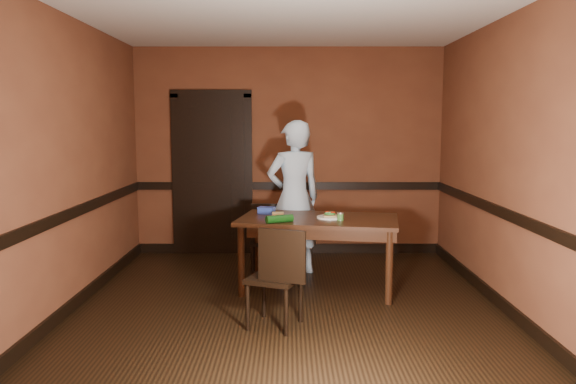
{
  "coord_description": "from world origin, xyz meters",
  "views": [
    {
      "loc": [
        0.01,
        -5.11,
        1.72
      ],
      "look_at": [
        0.0,
        0.35,
        1.05
      ],
      "focal_mm": 35.0,
      "sensor_mm": 36.0,
      "label": 1
    }
  ],
  "objects_px": {
    "chair_near": "(274,276)",
    "food_tub": "(266,210)",
    "chair_far": "(267,240)",
    "person": "(294,198)",
    "cheese_saucer": "(278,215)",
    "dining_table": "(318,254)",
    "sauce_jar": "(340,216)",
    "sandwich_plate": "(330,216)"
  },
  "relations": [
    {
      "from": "chair_far",
      "to": "chair_near",
      "type": "relative_size",
      "value": 0.92
    },
    {
      "from": "chair_near",
      "to": "food_tub",
      "type": "xyz_separation_m",
      "value": [
        -0.12,
        1.33,
        0.36
      ]
    },
    {
      "from": "person",
      "to": "sauce_jar",
      "type": "xyz_separation_m",
      "value": [
        0.46,
        -0.81,
        -0.08
      ]
    },
    {
      "from": "cheese_saucer",
      "to": "dining_table",
      "type": "bearing_deg",
      "value": -7.04
    },
    {
      "from": "dining_table",
      "to": "sauce_jar",
      "type": "distance_m",
      "value": 0.49
    },
    {
      "from": "chair_near",
      "to": "cheese_saucer",
      "type": "bearing_deg",
      "value": -69.54
    },
    {
      "from": "chair_near",
      "to": "sandwich_plate",
      "type": "bearing_deg",
      "value": -96.26
    },
    {
      "from": "chair_near",
      "to": "food_tub",
      "type": "relative_size",
      "value": 4.29
    },
    {
      "from": "sauce_jar",
      "to": "food_tub",
      "type": "bearing_deg",
      "value": 151.68
    },
    {
      "from": "person",
      "to": "cheese_saucer",
      "type": "height_order",
      "value": "person"
    },
    {
      "from": "chair_far",
      "to": "food_tub",
      "type": "distance_m",
      "value": 0.5
    },
    {
      "from": "chair_far",
      "to": "chair_near",
      "type": "bearing_deg",
      "value": -85.16
    },
    {
      "from": "cheese_saucer",
      "to": "chair_far",
      "type": "bearing_deg",
      "value": 105.19
    },
    {
      "from": "person",
      "to": "sandwich_plate",
      "type": "height_order",
      "value": "person"
    },
    {
      "from": "person",
      "to": "cheese_saucer",
      "type": "bearing_deg",
      "value": 55.13
    },
    {
      "from": "dining_table",
      "to": "person",
      "type": "bearing_deg",
      "value": 120.43
    },
    {
      "from": "sauce_jar",
      "to": "food_tub",
      "type": "xyz_separation_m",
      "value": [
        -0.76,
        0.41,
        -0.0
      ]
    },
    {
      "from": "dining_table",
      "to": "sauce_jar",
      "type": "height_order",
      "value": "sauce_jar"
    },
    {
      "from": "dining_table",
      "to": "chair_far",
      "type": "relative_size",
      "value": 2.02
    },
    {
      "from": "cheese_saucer",
      "to": "food_tub",
      "type": "bearing_deg",
      "value": 122.63
    },
    {
      "from": "person",
      "to": "cheese_saucer",
      "type": "xyz_separation_m",
      "value": [
        -0.17,
        -0.6,
        -0.1
      ]
    },
    {
      "from": "chair_near",
      "to": "sauce_jar",
      "type": "xyz_separation_m",
      "value": [
        0.64,
        0.92,
        0.36
      ]
    },
    {
      "from": "person",
      "to": "chair_near",
      "type": "bearing_deg",
      "value": 65.04
    },
    {
      "from": "chair_near",
      "to": "sauce_jar",
      "type": "bearing_deg",
      "value": -103.84
    },
    {
      "from": "sandwich_plate",
      "to": "sauce_jar",
      "type": "height_order",
      "value": "sauce_jar"
    },
    {
      "from": "chair_near",
      "to": "sandwich_plate",
      "type": "distance_m",
      "value": 1.23
    },
    {
      "from": "chair_far",
      "to": "sauce_jar",
      "type": "relative_size",
      "value": 10.02
    },
    {
      "from": "chair_far",
      "to": "sandwich_plate",
      "type": "distance_m",
      "value": 0.96
    },
    {
      "from": "dining_table",
      "to": "chair_near",
      "type": "distance_m",
      "value": 1.16
    },
    {
      "from": "person",
      "to": "sauce_jar",
      "type": "distance_m",
      "value": 0.93
    },
    {
      "from": "chair_near",
      "to": "person",
      "type": "xyz_separation_m",
      "value": [
        0.18,
        1.73,
        0.44
      ]
    },
    {
      "from": "person",
      "to": "cheese_saucer",
      "type": "distance_m",
      "value": 0.63
    },
    {
      "from": "chair_near",
      "to": "cheese_saucer",
      "type": "xyz_separation_m",
      "value": [
        0.01,
        1.13,
        0.34
      ]
    },
    {
      "from": "person",
      "to": "sauce_jar",
      "type": "height_order",
      "value": "person"
    },
    {
      "from": "sauce_jar",
      "to": "chair_near",
      "type": "bearing_deg",
      "value": -124.74
    },
    {
      "from": "food_tub",
      "to": "sandwich_plate",
      "type": "bearing_deg",
      "value": -5.23
    },
    {
      "from": "chair_far",
      "to": "cheese_saucer",
      "type": "distance_m",
      "value": 0.65
    },
    {
      "from": "dining_table",
      "to": "chair_near",
      "type": "relative_size",
      "value": 1.85
    },
    {
      "from": "person",
      "to": "food_tub",
      "type": "distance_m",
      "value": 0.51
    },
    {
      "from": "dining_table",
      "to": "food_tub",
      "type": "bearing_deg",
      "value": 165.02
    },
    {
      "from": "dining_table",
      "to": "sandwich_plate",
      "type": "bearing_deg",
      "value": 0.71
    },
    {
      "from": "person",
      "to": "dining_table",
      "type": "bearing_deg",
      "value": 91.6
    }
  ]
}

